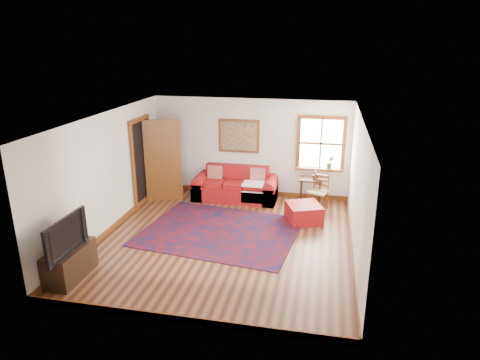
% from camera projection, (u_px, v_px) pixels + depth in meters
% --- Properties ---
extents(ground, '(5.50, 5.50, 0.00)m').
position_uv_depth(ground, '(226.00, 240.00, 8.71)').
color(ground, '#401E11').
rests_on(ground, ground).
extents(room_envelope, '(5.04, 5.54, 2.52)m').
position_uv_depth(room_envelope, '(225.00, 162.00, 8.20)').
color(room_envelope, silver).
rests_on(room_envelope, ground).
extents(window, '(1.18, 0.20, 1.38)m').
position_uv_depth(window, '(322.00, 149.00, 10.46)').
color(window, white).
rests_on(window, ground).
extents(doorway, '(0.89, 1.08, 2.14)m').
position_uv_depth(doorway, '(155.00, 160.00, 10.45)').
color(doorway, black).
rests_on(doorway, ground).
extents(framed_artwork, '(1.05, 0.07, 0.85)m').
position_uv_depth(framed_artwork, '(239.00, 136.00, 10.80)').
color(framed_artwork, brown).
rests_on(framed_artwork, ground).
extents(persian_rug, '(3.46, 2.91, 0.02)m').
position_uv_depth(persian_rug, '(220.00, 231.00, 9.06)').
color(persian_rug, '#560C11').
rests_on(persian_rug, ground).
extents(red_leather_sofa, '(2.09, 0.86, 0.82)m').
position_uv_depth(red_leather_sofa, '(236.00, 188.00, 10.85)').
color(red_leather_sofa, maroon).
rests_on(red_leather_sofa, ground).
extents(red_ottoman, '(0.91, 0.91, 0.40)m').
position_uv_depth(red_ottoman, '(304.00, 213.00, 9.52)').
color(red_ottoman, maroon).
rests_on(red_ottoman, ground).
extents(side_table, '(0.55, 0.41, 0.66)m').
position_uv_depth(side_table, '(311.00, 183.00, 10.41)').
color(side_table, black).
rests_on(side_table, ground).
extents(ladder_back_chair, '(0.53, 0.52, 0.89)m').
position_uv_depth(ladder_back_chair, '(319.00, 190.00, 10.14)').
color(ladder_back_chair, tan).
rests_on(ladder_back_chair, ground).
extents(media_cabinet, '(0.45, 1.01, 0.56)m').
position_uv_depth(media_cabinet, '(70.00, 263.00, 7.25)').
color(media_cabinet, black).
rests_on(media_cabinet, ground).
extents(television, '(0.15, 1.11, 0.64)m').
position_uv_depth(television, '(60.00, 236.00, 6.89)').
color(television, black).
rests_on(television, media_cabinet).
extents(candle_hurricane, '(0.12, 0.12, 0.18)m').
position_uv_depth(candle_hurricane, '(81.00, 235.00, 7.45)').
color(candle_hurricane, silver).
rests_on(candle_hurricane, media_cabinet).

